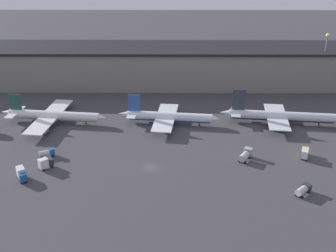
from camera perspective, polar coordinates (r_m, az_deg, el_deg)
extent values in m
plane|color=#423F44|center=(137.28, -2.48, -5.62)|extent=(600.00, 600.00, 0.00)
cube|color=gray|center=(209.18, -1.50, 8.01)|extent=(258.80, 25.85, 17.83)
cube|color=black|center=(206.61, -1.53, 10.54)|extent=(258.80, 27.85, 1.20)
cylinder|color=white|center=(172.97, -15.20, 1.42)|extent=(36.80, 7.63, 3.45)
cylinder|color=#ADB2B7|center=(173.21, -15.17, 1.23)|extent=(34.92, 6.91, 2.94)
cone|color=white|center=(166.85, -9.01, 1.13)|extent=(4.49, 3.73, 3.28)
cone|color=white|center=(180.96, -20.97, 1.74)|extent=(5.48, 3.51, 2.94)
cube|color=#1E4738|center=(177.42, -20.01, 3.08)|extent=(4.85, 0.95, 6.44)
cube|color=white|center=(179.33, -20.01, 1.78)|extent=(4.87, 12.86, 0.24)
cube|color=white|center=(173.82, -15.74, 1.31)|extent=(11.54, 35.49, 0.36)
cylinder|color=gray|center=(182.18, -14.27, 2.18)|extent=(3.99, 2.32, 1.90)
cylinder|color=gray|center=(165.73, -16.56, -0.43)|extent=(3.99, 2.32, 1.90)
cylinder|color=black|center=(169.69, -11.08, 0.46)|extent=(0.50, 0.50, 1.55)
cylinder|color=black|center=(175.79, -15.50, 0.87)|extent=(0.50, 0.50, 1.55)
cylinder|color=black|center=(173.47, -15.83, 0.50)|extent=(0.50, 0.50, 1.55)
cylinder|color=white|center=(165.79, 0.22, 1.29)|extent=(33.71, 7.26, 3.44)
cylinder|color=#2D519E|center=(166.03, 0.22, 1.10)|extent=(31.98, 6.56, 2.93)
cone|color=white|center=(164.84, 6.38, 0.99)|extent=(4.48, 3.72, 3.27)
cone|color=white|center=(168.55, -5.86, 1.66)|extent=(5.47, 3.50, 2.93)
cube|color=#2D519E|center=(165.90, -4.62, 3.15)|extent=(4.84, 0.95, 6.85)
cube|color=white|center=(167.80, -4.79, 1.69)|extent=(4.56, 10.29, 0.24)
cube|color=white|center=(166.15, -0.35, 1.18)|extent=(10.70, 28.35, 0.36)
cylinder|color=gray|center=(173.57, 0.30, 1.83)|extent=(3.98, 2.32, 1.89)
cylinder|color=gray|center=(159.53, -0.34, -0.34)|extent=(3.98, 2.32, 1.89)
cylinder|color=black|center=(165.97, 4.25, 0.30)|extent=(0.50, 0.50, 1.55)
cylinder|color=black|center=(168.23, -0.29, 0.73)|extent=(0.50, 0.50, 1.55)
cylinder|color=black|center=(165.75, -0.41, 0.34)|extent=(0.50, 0.50, 1.55)
cylinder|color=silver|center=(172.01, 15.20, 1.33)|extent=(41.52, 8.32, 3.60)
cylinder|color=#333842|center=(172.25, 15.17, 1.14)|extent=(39.40, 7.55, 3.06)
cone|color=silver|center=(169.92, 7.88, 1.81)|extent=(5.72, 3.66, 3.06)
cube|color=#333842|center=(167.95, 9.56, 3.54)|extent=(5.05, 0.98, 8.47)
cube|color=silver|center=(169.96, 9.15, 1.83)|extent=(4.66, 9.76, 0.24)
cube|color=silver|center=(171.88, 14.50, 1.23)|extent=(10.87, 26.88, 0.36)
cylinder|color=gray|center=(179.21, 14.60, 1.78)|extent=(4.16, 2.42, 1.98)
cylinder|color=gray|center=(165.93, 15.15, -0.19)|extent=(4.16, 2.42, 1.98)
cylinder|color=black|center=(175.82, 19.77, 0.29)|extent=(0.50, 0.50, 1.62)
cylinder|color=black|center=(174.03, 14.37, 0.77)|extent=(0.50, 0.50, 1.62)
cylinder|color=black|center=(171.42, 14.48, 0.38)|extent=(0.50, 0.50, 1.62)
cube|color=#282D38|center=(130.79, 18.31, -7.85)|extent=(2.77, 2.80, 1.92)
cylinder|color=#B7B7BC|center=(128.39, 17.62, -8.38)|extent=(4.06, 4.00, 2.03)
cylinder|color=black|center=(131.57, 17.87, -8.21)|extent=(1.05, 1.03, 0.90)
cylinder|color=black|center=(130.94, 18.51, -8.48)|extent=(1.05, 1.03, 0.90)
cylinder|color=black|center=(128.69, 17.00, -8.89)|extent=(1.05, 1.03, 0.90)
cylinder|color=black|center=(128.05, 17.66, -9.17)|extent=(1.05, 1.03, 0.90)
cube|color=gold|center=(151.35, 18.10, -3.12)|extent=(2.65, 2.40, 2.00)
cube|color=silver|center=(148.40, 18.03, -3.54)|extent=(3.30, 4.14, 2.66)
cylinder|color=black|center=(151.78, 17.73, -3.53)|extent=(0.82, 1.03, 0.90)
cylinder|color=black|center=(151.76, 18.34, -3.62)|extent=(0.82, 1.03, 0.90)
cylinder|color=black|center=(148.47, 17.62, -4.17)|extent=(0.82, 1.03, 0.90)
cylinder|color=black|center=(148.46, 18.24, -4.27)|extent=(0.82, 1.03, 0.90)
cube|color=#9EA3A8|center=(144.74, 10.80, -3.43)|extent=(3.21, 3.00, 2.68)
cylinder|color=#B7B7BC|center=(141.80, 10.26, -4.10)|extent=(4.21, 4.90, 2.32)
cylinder|color=black|center=(145.55, 10.35, -3.94)|extent=(1.02, 1.10, 0.90)
cylinder|color=black|center=(144.99, 11.06, -4.12)|extent=(1.02, 1.10, 0.90)
cylinder|color=black|center=(141.88, 9.69, -4.69)|extent=(1.02, 1.10, 0.90)
cylinder|color=black|center=(141.31, 10.41, -4.89)|extent=(1.02, 1.10, 0.90)
cube|color=#195199|center=(148.33, -15.42, -3.31)|extent=(2.16, 2.44, 2.17)
cylinder|color=#B7B7BC|center=(148.18, -16.45, -3.55)|extent=(3.71, 2.97, 1.81)
cylinder|color=black|center=(149.60, -15.48, -3.65)|extent=(1.03, 0.82, 0.90)
cylinder|color=black|center=(148.27, -15.39, -3.91)|extent=(1.03, 0.82, 0.90)
cylinder|color=black|center=(149.33, -16.75, -3.87)|extent=(1.03, 0.82, 0.90)
cylinder|color=black|center=(147.99, -16.67, -4.14)|extent=(1.03, 0.82, 0.90)
cube|color=#195199|center=(135.58, -19.03, -6.61)|extent=(2.66, 2.48, 2.37)
cube|color=silver|center=(137.89, -19.31, -5.91)|extent=(3.53, 3.96, 3.16)
cylinder|color=black|center=(136.55, -18.63, -7.03)|extent=(0.92, 1.05, 0.90)
cylinder|color=black|center=(136.36, -19.28, -7.18)|extent=(0.92, 1.05, 0.90)
cylinder|color=black|center=(139.50, -18.95, -6.36)|extent=(0.92, 1.05, 0.90)
cylinder|color=black|center=(139.31, -19.59, -6.50)|extent=(0.92, 1.05, 0.90)
cube|color=#282D38|center=(141.77, -15.64, -4.69)|extent=(2.47, 2.53, 2.30)
cube|color=silver|center=(140.74, -16.53, -4.86)|extent=(3.54, 3.50, 3.07)
cylinder|color=black|center=(143.06, -15.77, -5.08)|extent=(1.04, 1.01, 0.90)
cylinder|color=black|center=(141.75, -15.47, -5.33)|extent=(1.04, 1.01, 0.90)
cylinder|color=black|center=(142.08, -16.80, -5.44)|extent=(1.04, 1.01, 0.90)
cylinder|color=black|center=(140.75, -16.51, -5.70)|extent=(1.04, 1.01, 0.90)
cylinder|color=slate|center=(213.23, 20.29, 7.92)|extent=(0.70, 0.70, 25.78)
sphere|color=beige|center=(210.04, 20.84, 11.42)|extent=(1.80, 1.80, 1.80)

